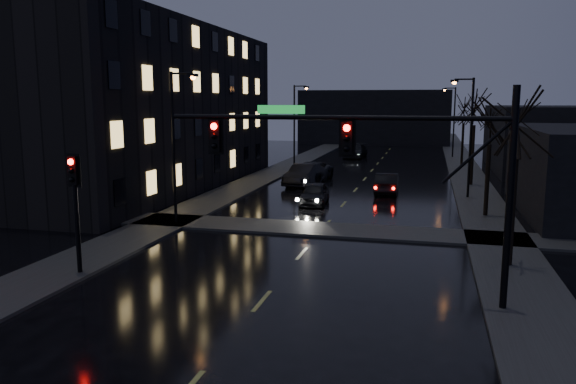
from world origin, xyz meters
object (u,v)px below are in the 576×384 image
Objects in this scene: oncoming_car_c at (311,172)px; oncoming_car_d at (355,151)px; oncoming_car_b at (304,175)px; lead_car at (387,183)px; oncoming_car_a at (314,193)px.

oncoming_car_c is 1.02× the size of oncoming_car_d.
oncoming_car_c is at bearing -89.53° from oncoming_car_d.
oncoming_car_b is 1.13× the size of lead_car.
oncoming_car_a is at bearing -69.93° from oncoming_car_c.
oncoming_car_a is 0.82× the size of oncoming_car_b.
oncoming_car_a is 0.75× the size of oncoming_car_c.
oncoming_car_b is (-2.42, 7.68, 0.13)m from oncoming_car_a.
lead_car is at bearing 48.76° from oncoming_car_a.
oncoming_car_a is 29.93m from oncoming_car_d.
oncoming_car_d is 1.21× the size of lead_car.
oncoming_car_a is 8.06m from oncoming_car_b.
oncoming_car_d is (1.12, 19.69, 0.02)m from oncoming_car_c.
oncoming_car_b reaches higher than oncoming_car_a.
lead_car reaches higher than oncoming_car_a.
oncoming_car_b is 0.92× the size of oncoming_car_c.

